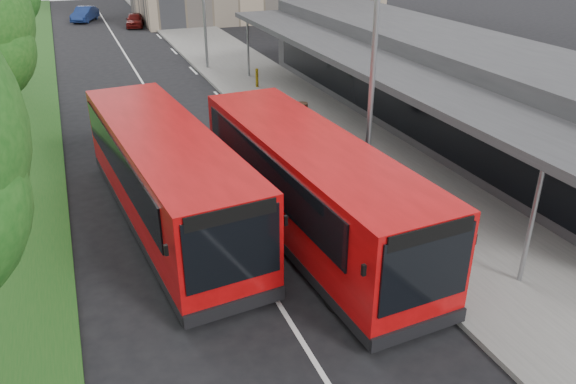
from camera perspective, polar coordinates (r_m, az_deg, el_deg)
name	(u,v)px	position (r m, az deg, el deg)	size (l,w,h in m)	color
ground	(258,271)	(14.88, -3.02, -8.00)	(120.00, 120.00, 0.00)	black
pavement	(245,73)	(34.23, -4.35, 11.97)	(5.00, 80.00, 0.15)	slate
grass_verge	(7,96)	(32.96, -26.69, 8.71)	(5.00, 80.00, 0.10)	#1A4817
lane_centre_line	(159,109)	(28.26, -12.98, 8.22)	(0.12, 70.00, 0.01)	silver
kerb_dashes	(205,83)	(32.63, -8.41, 10.95)	(0.12, 56.00, 0.01)	silver
station_building	(436,81)	(25.38, 14.84, 10.82)	(7.70, 26.00, 4.00)	#313133
lamp_post_near	(371,62)	(16.26, 8.41, 12.96)	(1.44, 0.28, 8.00)	gray
bus_main	(310,188)	(15.76, 2.22, 0.44)	(3.30, 10.59, 2.96)	#BC0A0C
bus_second	(166,177)	(16.76, -12.25, 1.47)	(3.65, 10.66, 2.96)	#BC0A0C
litter_bin	(302,114)	(24.84, 1.40, 7.95)	(0.53, 0.53, 0.96)	#3A2617
bollard	(257,78)	(30.84, -3.17, 11.52)	(0.16, 0.16, 0.97)	#EBB70C
car_near	(135,20)	(51.77, -15.30, 16.51)	(1.39, 3.45, 1.18)	#5A0E0C
car_far	(85,14)	(56.05, -19.96, 16.63)	(1.36, 3.90, 1.28)	navy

